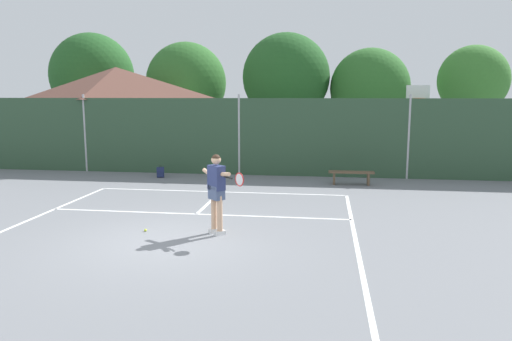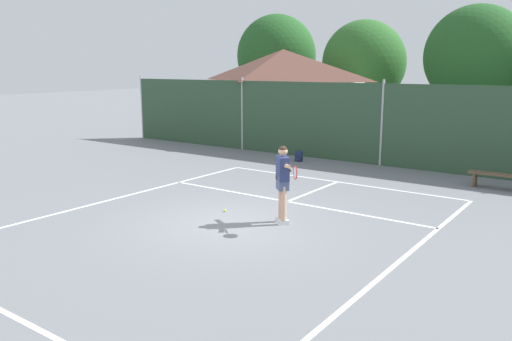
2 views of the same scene
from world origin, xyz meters
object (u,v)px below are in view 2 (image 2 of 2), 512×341
at_px(tennis_ball, 225,211).
at_px(backpack_navy, 299,156).
at_px(courtside_bench, 496,177).
at_px(tennis_player, 283,177).

xyz_separation_m(tennis_ball, backpack_navy, (-2.16, 7.24, 0.16)).
relative_size(backpack_navy, courtside_bench, 0.29).
relative_size(tennis_ball, courtside_bench, 0.04).
height_order(tennis_ball, courtside_bench, courtside_bench).
bearing_deg(courtside_bench, backpack_navy, 176.18).
distance_m(tennis_player, courtside_bench, 7.54).
bearing_deg(tennis_player, courtside_bench, 63.37).
distance_m(tennis_ball, backpack_navy, 7.56).
height_order(tennis_player, tennis_ball, tennis_player).
height_order(tennis_player, backpack_navy, tennis_player).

